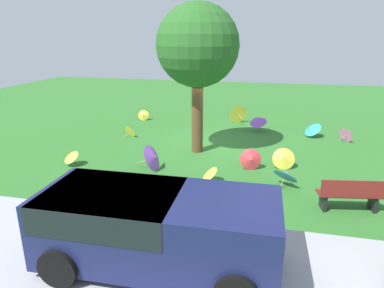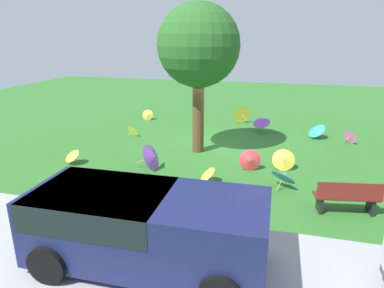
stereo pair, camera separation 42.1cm
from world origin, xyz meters
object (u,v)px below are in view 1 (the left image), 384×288
Objects in this scene: parasol_red_0 at (251,160)px; parasol_yellow_4 at (131,131)px; shade_tree at (198,47)px; parasol_yellow_2 at (284,159)px; park_bench at (350,195)px; parasol_yellow_3 at (209,174)px; parasol_yellow_1 at (143,115)px; parasol_yellow_5 at (238,114)px; parasol_teal_0 at (312,129)px; van_dark at (150,223)px; parasol_blue_0 at (286,174)px; parasol_purple_2 at (258,121)px; parasol_purple_0 at (154,157)px; parasol_yellow_0 at (70,157)px; parasol_pink_0 at (347,134)px.

parasol_red_0 reaches higher than parasol_yellow_4.
parasol_yellow_2 is (-3.27, 1.15, -3.61)m from shade_tree.
park_bench is 4.01m from parasol_yellow_3.
parasol_yellow_5 is at bearing -171.91° from parasol_yellow_1.
shade_tree is at bearing -71.09° from parasol_yellow_3.
shade_tree reaches higher than parasol_yellow_5.
parasol_yellow_4 is at bearing -31.87° from park_bench.
shade_tree reaches higher than parasol_yellow_4.
parasol_yellow_5 is at bearing -70.37° from parasol_yellow_2.
parasol_teal_0 reaches higher than parasol_yellow_4.
parasol_yellow_3 is (-0.42, -4.17, -0.62)m from van_dark.
parasol_yellow_2 is 1.04× the size of parasol_red_0.
parasol_blue_0 is 6.11m from parasol_purple_2.
parasol_purple_0 is at bearing 43.57° from parasol_teal_0.
parasol_yellow_2 is at bearing 160.63° from shade_tree.
van_dark reaches higher than parasol_yellow_3.
parasol_red_0 is 0.77× the size of parasol_yellow_5.
park_bench is at bearing 165.23° from parasol_purple_0.
parasol_teal_0 reaches higher than parasol_yellow_3.
park_bench is 1.62× the size of parasol_teal_0.
parasol_yellow_0 is at bearing 32.22° from shade_tree.
parasol_purple_2 reaches higher than parasol_yellow_1.
parasol_yellow_3 is (3.88, -0.96, -0.17)m from park_bench.
parasol_yellow_2 is at bearing 109.63° from parasol_yellow_5.
park_bench is 6.07m from parasol_purple_0.
parasol_purple_0 is at bearing 13.60° from parasol_red_0.
shade_tree is 5.55× the size of parasol_purple_2.
parasol_purple_0 is (-2.99, -0.26, 0.12)m from parasol_yellow_0.
parasol_red_0 reaches higher than parasol_pink_0.
parasol_teal_0 is at bearing -102.91° from parasol_blue_0.
parasol_pink_0 is (-1.12, -6.45, -0.14)m from park_bench.
park_bench is 1.66× the size of parasol_purple_2.
parasol_yellow_5 reaches higher than parasol_yellow_0.
shade_tree is 6.60m from parasol_teal_0.
parasol_red_0 is at bearing 17.20° from parasol_yellow_2.
van_dark is 12.01m from parasol_yellow_5.
parasol_teal_0 is (-8.45, 1.20, 0.09)m from parasol_yellow_1.
parasol_teal_0 is 1.45m from parasol_pink_0.
parasol_yellow_2 is (1.33, 4.23, -0.01)m from parasol_teal_0.
parasol_yellow_1 is (4.40, -11.29, -0.63)m from van_dark.
parasol_yellow_5 is at bearing -28.43° from parasol_teal_0.
parasol_yellow_1 is at bearing -8.11° from parasol_teal_0.
parasol_yellow_5 is (-4.40, -3.71, 0.19)m from parasol_yellow_4.
parasol_yellow_5 reaches higher than parasol_yellow_2.
parasol_yellow_4 is at bearing -56.88° from parasol_purple_0.
shade_tree is (0.55, -7.01, 3.07)m from van_dark.
shade_tree is 6.19m from parasol_yellow_5.
park_bench is 11.88m from parasol_yellow_1.
parasol_purple_2 is (3.78, -0.72, 0.19)m from parasol_pink_0.
parasol_purple_2 reaches higher than parasol_yellow_2.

